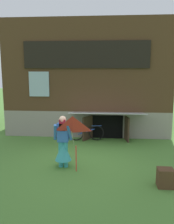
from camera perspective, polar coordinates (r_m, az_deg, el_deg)
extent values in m
plane|color=#4C7F33|center=(8.24, -2.09, -11.87)|extent=(60.00, 60.00, 0.00)
cube|color=gray|center=(13.32, 0.71, -0.61)|extent=(7.60, 4.94, 1.20)
cube|color=#4C331E|center=(13.08, 0.73, 10.81)|extent=(7.60, 4.94, 4.08)
cube|color=black|center=(10.60, -0.25, 13.40)|extent=(5.42, 0.08, 1.15)
cube|color=#9EB7C6|center=(10.62, -0.24, 13.40)|extent=(5.26, 0.04, 1.03)
cube|color=#9EB7C6|center=(10.99, -11.25, 6.49)|extent=(0.90, 0.06, 1.10)
cube|color=black|center=(10.87, 4.76, -3.52)|extent=(1.40, 0.03, 1.05)
cube|color=#3D2B1E|center=(10.63, 0.16, -3.80)|extent=(0.41, 0.63, 1.05)
cube|color=#3D2B1E|center=(10.63, 9.36, -3.93)|extent=(0.18, 0.70, 1.05)
cube|color=#B2B2B7|center=(10.20, 4.82, -0.28)|extent=(3.19, 1.09, 0.18)
cylinder|color=teal|center=(7.82, -6.22, -9.88)|extent=(0.14, 0.14, 0.84)
cylinder|color=teal|center=(7.79, -5.05, -9.93)|extent=(0.14, 0.14, 0.84)
cone|color=teal|center=(7.76, -5.65, -9.03)|extent=(0.52, 0.52, 0.63)
cube|color=#3366B7|center=(7.59, -5.73, -4.82)|extent=(0.34, 0.20, 0.59)
cylinder|color=#3366B7|center=(7.53, -7.53, -4.75)|extent=(0.17, 0.33, 0.55)
cylinder|color=#3366B7|center=(7.45, -4.21, -4.85)|extent=(0.17, 0.33, 0.55)
cube|color=maroon|center=(7.47, -5.85, -3.12)|extent=(0.20, 0.08, 0.36)
sphere|color=#D8AD8E|center=(7.49, -5.79, -1.80)|extent=(0.23, 0.23, 0.23)
pyramid|color=red|center=(6.99, -3.42, -4.07)|extent=(0.92, 0.66, 0.63)
cylinder|color=beige|center=(7.32, -3.37, -6.18)|extent=(0.01, 0.48, 0.56)
cylinder|color=red|center=(7.47, -2.60, -10.92)|extent=(0.03, 0.03, 0.81)
torus|color=black|center=(10.58, 2.24, -4.97)|extent=(0.66, 0.13, 0.66)
torus|color=black|center=(10.54, -2.59, -5.03)|extent=(0.66, 0.13, 0.66)
cylinder|color=#284CB2|center=(10.51, -0.17, -4.12)|extent=(0.67, 0.12, 0.04)
cylinder|color=#284CB2|center=(10.54, -0.17, -4.68)|extent=(0.73, 0.13, 0.27)
cylinder|color=#284CB2|center=(10.50, -1.38, -4.13)|extent=(0.04, 0.04, 0.37)
cube|color=black|center=(10.46, -1.39, -3.15)|extent=(0.20, 0.08, 0.05)
cylinder|color=#284CB2|center=(10.50, 2.26, -3.28)|extent=(0.44, 0.09, 0.03)
cube|color=#4C331E|center=(6.92, 18.00, -14.58)|extent=(0.41, 0.35, 0.50)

